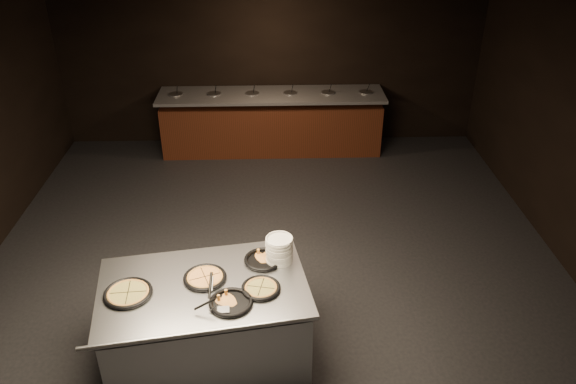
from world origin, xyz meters
name	(u,v)px	position (x,y,z in m)	size (l,w,h in m)	color
room	(273,171)	(0.00, 0.00, 1.45)	(7.02, 8.02, 2.92)	black
salad_bar	(272,126)	(0.00, 3.56, 0.44)	(3.70, 0.83, 1.18)	#522013
serving_counter	(207,325)	(-0.65, -1.17, 0.43)	(2.04, 1.49, 0.90)	#B1B3B8
plate_stack	(279,250)	(0.05, -0.81, 1.03)	(0.26, 0.26, 0.26)	silver
pan_veggie_whole	(128,293)	(-1.30, -1.27, 0.92)	(0.43, 0.43, 0.04)	black
pan_cheese_whole	(205,277)	(-0.64, -1.07, 0.92)	(0.40, 0.40, 0.04)	black
pan_cheese_slices_a	(263,260)	(-0.11, -0.82, 0.92)	(0.37, 0.37, 0.04)	black
pan_cheese_slices_b	(231,302)	(-0.38, -1.42, 0.92)	(0.39, 0.39, 0.04)	black
pan_veggie_slices	(261,288)	(-0.12, -1.24, 0.92)	(0.36, 0.36, 0.04)	black
server_left	(211,284)	(-0.56, -1.25, 0.99)	(0.11, 0.36, 0.17)	#B1B3B8
server_right	(211,306)	(-0.55, -1.52, 0.97)	(0.30, 0.09, 0.14)	#B1B3B8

